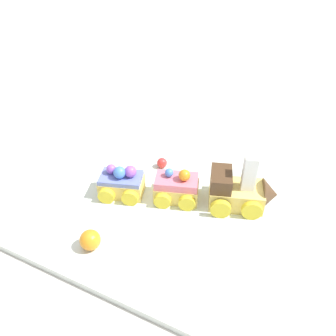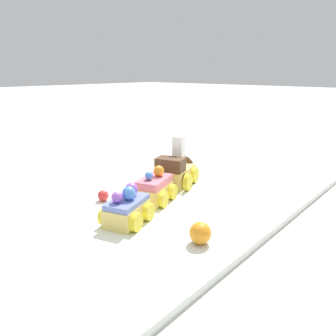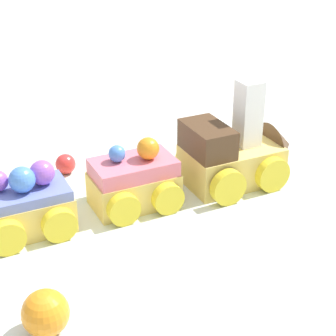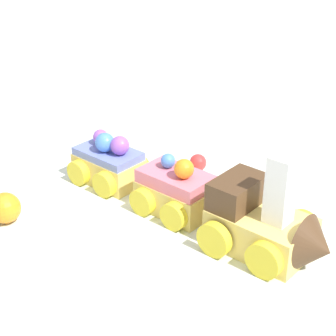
% 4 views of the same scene
% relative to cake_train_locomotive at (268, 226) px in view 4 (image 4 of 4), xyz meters
% --- Properties ---
extents(ground_plane, '(10.00, 10.00, 0.00)m').
position_rel_cake_train_locomotive_xyz_m(ground_plane, '(-0.08, -0.05, -0.04)').
color(ground_plane, beige).
extents(display_board, '(0.82, 0.41, 0.01)m').
position_rel_cake_train_locomotive_xyz_m(display_board, '(-0.08, -0.05, -0.03)').
color(display_board, silver).
rests_on(display_board, ground_plane).
extents(cake_train_locomotive, '(0.13, 0.10, 0.10)m').
position_rel_cake_train_locomotive_xyz_m(cake_train_locomotive, '(0.00, 0.00, 0.00)').
color(cake_train_locomotive, '#EACC66').
rests_on(cake_train_locomotive, display_board).
extents(cake_car_strawberry, '(0.09, 0.08, 0.06)m').
position_rel_cake_train_locomotive_xyz_m(cake_car_strawberry, '(-0.11, -0.03, -0.01)').
color(cake_car_strawberry, '#EACC66').
rests_on(cake_car_strawberry, display_board).
extents(cake_car_blueberry, '(0.09, 0.08, 0.06)m').
position_rel_cake_train_locomotive_xyz_m(cake_car_blueberry, '(-0.20, -0.06, -0.01)').
color(cake_car_blueberry, '#EACC66').
rests_on(cake_car_blueberry, display_board).
extents(gumball_orange, '(0.03, 0.03, 0.03)m').
position_rel_cake_train_locomotive_xyz_m(gumball_orange, '(-0.18, -0.19, -0.01)').
color(gumball_orange, orange).
rests_on(gumball_orange, display_board).
extents(gumball_red, '(0.02, 0.02, 0.02)m').
position_rel_cake_train_locomotive_xyz_m(gumball_red, '(-0.17, 0.04, -0.02)').
color(gumball_red, red).
rests_on(gumball_red, display_board).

